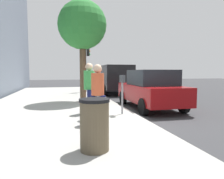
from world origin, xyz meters
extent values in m
plane|color=#38383A|center=(0.00, 0.00, 0.00)|extent=(80.00, 80.00, 0.00)
cube|color=#A8A59E|center=(0.00, 3.00, 0.07)|extent=(28.00, 6.00, 0.15)
cylinder|color=gray|center=(-0.30, 0.49, 0.72)|extent=(0.07, 0.07, 1.15)
cube|color=#383D42|center=(-0.40, 0.49, 1.43)|extent=(0.16, 0.11, 0.26)
cube|color=#383D42|center=(-0.20, 0.49, 1.43)|extent=(0.16, 0.11, 0.26)
cube|color=#268C33|center=(-0.40, 0.43, 1.45)|extent=(0.10, 0.01, 0.10)
cube|color=#268C33|center=(-0.20, 0.43, 1.45)|extent=(0.10, 0.01, 0.10)
cylinder|color=#47474C|center=(-0.50, 1.50, 0.57)|extent=(0.15, 0.15, 0.83)
cylinder|color=#47474C|center=(-0.87, 1.40, 0.57)|extent=(0.15, 0.15, 0.83)
cylinder|color=silver|center=(-0.68, 1.45, 1.31)|extent=(0.38, 0.38, 0.66)
sphere|color=beige|center=(-0.68, 1.45, 1.77)|extent=(0.26, 0.26, 0.26)
cylinder|color=#191E4C|center=(-1.20, 1.71, 0.57)|extent=(0.15, 0.15, 0.83)
cylinder|color=#191E4C|center=(-1.47, 1.44, 0.57)|extent=(0.15, 0.15, 0.83)
cylinder|color=#D85933|center=(-1.33, 1.58, 1.31)|extent=(0.38, 0.38, 0.66)
sphere|color=beige|center=(-1.33, 1.58, 1.77)|extent=(0.26, 0.26, 0.26)
cylinder|color=#191E4C|center=(0.40, 1.59, 0.59)|extent=(0.15, 0.15, 0.88)
cylinder|color=#191E4C|center=(0.00, 1.66, 0.59)|extent=(0.15, 0.15, 0.88)
cylinder|color=green|center=(0.20, 1.62, 1.38)|extent=(0.40, 0.40, 0.70)
sphere|color=beige|center=(0.20, 1.62, 1.87)|extent=(0.28, 0.28, 0.28)
cube|color=maroon|center=(1.38, -1.35, 0.71)|extent=(4.44, 1.93, 0.76)
cube|color=black|center=(1.18, -1.35, 1.43)|extent=(2.23, 1.74, 0.68)
cylinder|color=black|center=(2.83, -0.50, 0.33)|extent=(0.66, 0.23, 0.66)
cylinder|color=black|center=(2.79, -2.25, 0.33)|extent=(0.66, 0.23, 0.66)
cylinder|color=black|center=(-0.03, -0.45, 0.33)|extent=(0.66, 0.23, 0.66)
cylinder|color=black|center=(-0.07, -2.20, 0.33)|extent=(0.66, 0.23, 0.66)
cube|color=black|center=(8.38, -1.35, 1.28)|extent=(5.23, 2.09, 1.80)
cylinder|color=black|center=(10.09, -0.43, 0.38)|extent=(0.76, 0.23, 0.76)
cylinder|color=black|center=(10.06, -2.33, 0.38)|extent=(0.76, 0.23, 0.76)
cylinder|color=black|center=(6.71, -0.37, 0.38)|extent=(0.76, 0.23, 0.76)
cylinder|color=black|center=(6.68, -2.27, 0.38)|extent=(0.76, 0.23, 0.76)
cylinder|color=brown|center=(3.42, 1.52, 1.75)|extent=(0.32, 0.32, 3.19)
sphere|color=#2E8034|center=(3.42, 1.52, 4.09)|extent=(2.49, 2.49, 2.49)
cylinder|color=black|center=(8.49, 0.78, 1.95)|extent=(0.12, 0.12, 3.60)
cube|color=black|center=(8.49, 0.58, 3.30)|extent=(0.24, 0.20, 0.76)
sphere|color=red|center=(8.49, 0.47, 3.54)|extent=(0.14, 0.14, 0.14)
sphere|color=orange|center=(8.49, 0.47, 3.30)|extent=(0.14, 0.14, 0.14)
sphere|color=green|center=(8.49, 0.47, 3.06)|extent=(0.14, 0.14, 0.14)
cylinder|color=brown|center=(-3.49, 2.02, 0.62)|extent=(0.56, 0.56, 0.95)
cylinder|color=black|center=(-3.49, 2.02, 1.13)|extent=(0.59, 0.59, 0.06)
camera|label=1|loc=(-7.31, 2.63, 1.66)|focal=32.63mm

